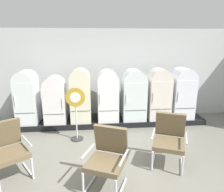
{
  "coord_description": "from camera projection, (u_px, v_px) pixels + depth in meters",
  "views": [
    {
      "loc": [
        -0.45,
        -3.07,
        2.51
      ],
      "look_at": [
        0.11,
        2.75,
        0.94
      ],
      "focal_mm": 33.43,
      "sensor_mm": 36.0,
      "label": 1
    }
  ],
  "objects": [
    {
      "name": "refrigerator_0",
      "position": [
        27.0,
        96.0,
        5.98
      ],
      "size": [
        0.58,
        0.69,
        1.54
      ],
      "color": "white",
      "rests_on": "display_plinth"
    },
    {
      "name": "armchair_center",
      "position": [
        107.0,
        155.0,
        3.63
      ],
      "size": [
        0.86,
        0.9,
        1.06
      ],
      "color": "silver",
      "rests_on": "ground"
    },
    {
      "name": "armchair_right",
      "position": [
        169.0,
        137.0,
        4.3
      ],
      "size": [
        0.85,
        0.9,
        1.06
      ],
      "color": "silver",
      "rests_on": "ground"
    },
    {
      "name": "armchair_left",
      "position": [
        8.0,
        147.0,
        3.89
      ],
      "size": [
        0.9,
        0.93,
        1.06
      ],
      "color": "silver",
      "rests_on": "ground"
    },
    {
      "name": "refrigerator_4",
      "position": [
        134.0,
        93.0,
        6.26
      ],
      "size": [
        0.69,
        0.67,
        1.53
      ],
      "color": "silver",
      "rests_on": "display_plinth"
    },
    {
      "name": "display_plinth",
      "position": [
        108.0,
        120.0,
        6.53
      ],
      "size": [
        5.94,
        0.95,
        0.16
      ],
      "primitive_type": "cube",
      "color": "black",
      "rests_on": "ground"
    },
    {
      "name": "refrigerator_2",
      "position": [
        80.0,
        94.0,
        6.09
      ],
      "size": [
        0.59,
        0.64,
        1.58
      ],
      "color": "beige",
      "rests_on": "display_plinth"
    },
    {
      "name": "ground",
      "position": [
        121.0,
        190.0,
        3.65
      ],
      "size": [
        12.0,
        10.0,
        0.05
      ],
      "primitive_type": "cube",
      "color": "slate"
    },
    {
      "name": "sign_stand",
      "position": [
        76.0,
        114.0,
        5.27
      ],
      "size": [
        0.48,
        0.32,
        1.39
      ],
      "color": "#2D2D30",
      "rests_on": "ground"
    },
    {
      "name": "refrigerator_5",
      "position": [
        159.0,
        93.0,
        6.31
      ],
      "size": [
        0.66,
        0.62,
        1.55
      ],
      "color": "silver",
      "rests_on": "display_plinth"
    },
    {
      "name": "refrigerator_6",
      "position": [
        182.0,
        92.0,
        6.4
      ],
      "size": [
        0.65,
        0.68,
        1.56
      ],
      "color": "white",
      "rests_on": "display_plinth"
    },
    {
      "name": "refrigerator_3",
      "position": [
        108.0,
        94.0,
        6.19
      ],
      "size": [
        0.61,
        0.68,
        1.53
      ],
      "color": "white",
      "rests_on": "display_plinth"
    },
    {
      "name": "back_wall",
      "position": [
        106.0,
        74.0,
        6.78
      ],
      "size": [
        11.76,
        0.12,
        2.87
      ],
      "color": "#BBBDBC",
      "rests_on": "ground"
    },
    {
      "name": "refrigerator_1",
      "position": [
        55.0,
        98.0,
        6.05
      ],
      "size": [
        0.62,
        0.63,
        1.37
      ],
      "color": "white",
      "rests_on": "display_plinth"
    }
  ]
}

